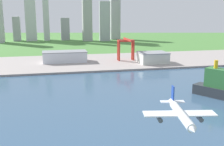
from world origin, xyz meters
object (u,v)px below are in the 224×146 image
container_barge (223,88)px  warehouse_annex (153,57)px  port_crane_red (126,44)px  warehouse_main (65,56)px  airplane_landing (181,114)px  tugboat_small (215,81)px

container_barge → warehouse_annex: (-4.41, 169.31, 0.68)m
container_barge → port_crane_red: bearing=100.8°
port_crane_red → warehouse_main: port_crane_red is taller
airplane_landing → container_barge: 155.73m
port_crane_red → container_barge: bearing=-79.2°
tugboat_small → warehouse_main: size_ratio=0.24×
warehouse_main → container_barge: bearing=-57.8°
airplane_landing → container_barge: airplane_landing is taller
warehouse_annex → airplane_landing: bearing=-108.1°
tugboat_small → container_barge: bearing=-115.1°
tugboat_small → warehouse_annex: bearing=102.7°
port_crane_red → warehouse_annex: (33.02, -27.72, -17.00)m
tugboat_small → airplane_landing: bearing=-126.1°
airplane_landing → warehouse_annex: 303.23m
airplane_landing → tugboat_small: airplane_landing is taller
tugboat_small → port_crane_red: port_crane_red is taller
container_barge → tugboat_small: (22.72, 48.48, -6.17)m
tugboat_small → port_crane_red: 162.03m
port_crane_red → tugboat_small: bearing=-68.0°
port_crane_red → warehouse_main: 94.01m
tugboat_small → warehouse_annex: warehouse_annex is taller
container_barge → warehouse_main: size_ratio=0.89×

